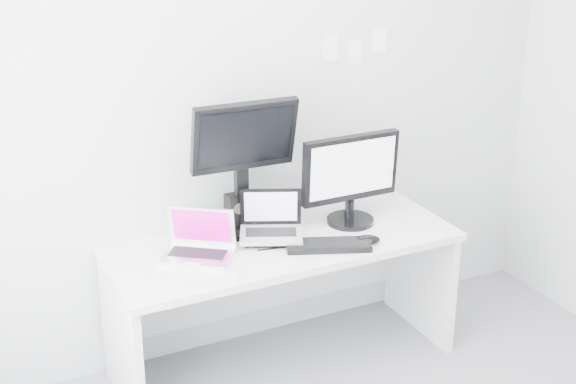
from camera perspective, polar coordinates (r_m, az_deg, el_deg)
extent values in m
plane|color=silver|center=(4.32, -2.41, 5.90)|extent=(3.60, 0.00, 3.60)
cube|color=silver|center=(4.40, -0.35, -7.68)|extent=(1.80, 0.70, 0.73)
cube|color=silver|center=(4.02, -6.35, -2.95)|extent=(0.42, 0.40, 0.25)
cube|color=black|center=(4.34, -3.62, -1.39)|extent=(0.10, 0.10, 0.19)
cube|color=#A4A6AB|center=(4.17, -1.19, -1.78)|extent=(0.39, 0.35, 0.26)
cube|color=black|center=(4.19, -3.11, 1.81)|extent=(0.55, 0.21, 0.74)
cube|color=black|center=(4.36, 4.40, 0.93)|extent=(0.55, 0.25, 0.51)
cube|color=black|center=(4.15, 2.81, -3.69)|extent=(0.45, 0.30, 0.03)
ellipsoid|color=black|center=(4.21, 5.51, -3.28)|extent=(0.15, 0.13, 0.04)
cube|color=white|center=(4.44, 2.96, 9.93)|extent=(0.10, 0.00, 0.14)
cube|color=white|center=(4.52, 4.64, 9.58)|extent=(0.09, 0.00, 0.13)
cube|color=white|center=(4.59, 6.30, 10.33)|extent=(0.10, 0.00, 0.14)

